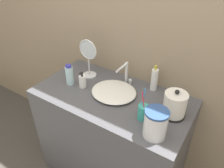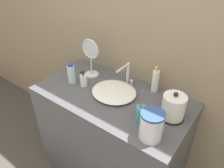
{
  "view_description": "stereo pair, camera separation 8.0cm",
  "coord_description": "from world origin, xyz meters",
  "px_view_note": "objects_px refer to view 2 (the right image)",
  "views": [
    {
      "loc": [
        0.69,
        -0.76,
        1.84
      ],
      "look_at": [
        0.0,
        0.3,
        0.99
      ],
      "focal_mm": 35.0,
      "sensor_mm": 36.0,
      "label": 1
    },
    {
      "loc": [
        0.75,
        -0.72,
        1.84
      ],
      "look_at": [
        0.0,
        0.3,
        0.99
      ],
      "focal_mm": 35.0,
      "sensor_mm": 36.0,
      "label": 2
    }
  ],
  "objects_px": {
    "shampoo_bottle": "(155,81)",
    "mouthwash_bottle": "(71,74)",
    "toothbrush_cup": "(141,113)",
    "faucet": "(127,73)",
    "water_pitcher": "(152,125)",
    "electric_kettle": "(173,108)",
    "vanity_mirror": "(91,56)",
    "lotion_bottle": "(84,80)"
  },
  "relations": [
    {
      "from": "toothbrush_cup",
      "to": "mouthwash_bottle",
      "type": "relative_size",
      "value": 1.36
    },
    {
      "from": "electric_kettle",
      "to": "lotion_bottle",
      "type": "xyz_separation_m",
      "value": [
        -0.69,
        -0.07,
        -0.03
      ]
    },
    {
      "from": "lotion_bottle",
      "to": "faucet",
      "type": "bearing_deg",
      "value": 39.64
    },
    {
      "from": "faucet",
      "to": "shampoo_bottle",
      "type": "distance_m",
      "value": 0.22
    },
    {
      "from": "lotion_bottle",
      "to": "water_pitcher",
      "type": "xyz_separation_m",
      "value": [
        0.66,
        -0.16,
        0.04
      ]
    },
    {
      "from": "mouthwash_bottle",
      "to": "water_pitcher",
      "type": "bearing_deg",
      "value": -10.51
    },
    {
      "from": "faucet",
      "to": "water_pitcher",
      "type": "height_order",
      "value": "same"
    },
    {
      "from": "faucet",
      "to": "shampoo_bottle",
      "type": "xyz_separation_m",
      "value": [
        0.21,
        0.05,
        -0.02
      ]
    },
    {
      "from": "electric_kettle",
      "to": "lotion_bottle",
      "type": "relative_size",
      "value": 1.48
    },
    {
      "from": "lotion_bottle",
      "to": "electric_kettle",
      "type": "bearing_deg",
      "value": 5.5
    },
    {
      "from": "faucet",
      "to": "water_pitcher",
      "type": "xyz_separation_m",
      "value": [
        0.41,
        -0.37,
        -0.01
      ]
    },
    {
      "from": "toothbrush_cup",
      "to": "shampoo_bottle",
      "type": "height_order",
      "value": "toothbrush_cup"
    },
    {
      "from": "faucet",
      "to": "lotion_bottle",
      "type": "xyz_separation_m",
      "value": [
        -0.25,
        -0.21,
        -0.05
      ]
    },
    {
      "from": "lotion_bottle",
      "to": "shampoo_bottle",
      "type": "bearing_deg",
      "value": 29.35
    },
    {
      "from": "electric_kettle",
      "to": "vanity_mirror",
      "type": "xyz_separation_m",
      "value": [
        -0.75,
        0.09,
        0.1
      ]
    },
    {
      "from": "faucet",
      "to": "mouthwash_bottle",
      "type": "bearing_deg",
      "value": -148.01
    },
    {
      "from": "electric_kettle",
      "to": "mouthwash_bottle",
      "type": "xyz_separation_m",
      "value": [
        -0.8,
        -0.08,
        0.0
      ]
    },
    {
      "from": "electric_kettle",
      "to": "lotion_bottle",
      "type": "distance_m",
      "value": 0.69
    },
    {
      "from": "faucet",
      "to": "toothbrush_cup",
      "type": "distance_m",
      "value": 0.41
    },
    {
      "from": "lotion_bottle",
      "to": "shampoo_bottle",
      "type": "distance_m",
      "value": 0.54
    },
    {
      "from": "electric_kettle",
      "to": "shampoo_bottle",
      "type": "bearing_deg",
      "value": 138.76
    },
    {
      "from": "lotion_bottle",
      "to": "mouthwash_bottle",
      "type": "relative_size",
      "value": 0.8
    },
    {
      "from": "faucet",
      "to": "water_pitcher",
      "type": "distance_m",
      "value": 0.55
    },
    {
      "from": "toothbrush_cup",
      "to": "lotion_bottle",
      "type": "relative_size",
      "value": 1.7
    },
    {
      "from": "water_pitcher",
      "to": "mouthwash_bottle",
      "type": "bearing_deg",
      "value": 169.49
    },
    {
      "from": "mouthwash_bottle",
      "to": "water_pitcher",
      "type": "height_order",
      "value": "water_pitcher"
    },
    {
      "from": "vanity_mirror",
      "to": "water_pitcher",
      "type": "bearing_deg",
      "value": -23.95
    },
    {
      "from": "electric_kettle",
      "to": "water_pitcher",
      "type": "xyz_separation_m",
      "value": [
        -0.03,
        -0.23,
        0.01
      ]
    },
    {
      "from": "shampoo_bottle",
      "to": "mouthwash_bottle",
      "type": "xyz_separation_m",
      "value": [
        -0.58,
        -0.28,
        -0.01
      ]
    },
    {
      "from": "electric_kettle",
      "to": "mouthwash_bottle",
      "type": "relative_size",
      "value": 1.19
    },
    {
      "from": "electric_kettle",
      "to": "water_pitcher",
      "type": "distance_m",
      "value": 0.23
    },
    {
      "from": "electric_kettle",
      "to": "water_pitcher",
      "type": "height_order",
      "value": "electric_kettle"
    },
    {
      "from": "shampoo_bottle",
      "to": "water_pitcher",
      "type": "bearing_deg",
      "value": -65.54
    },
    {
      "from": "shampoo_bottle",
      "to": "vanity_mirror",
      "type": "distance_m",
      "value": 0.54
    },
    {
      "from": "faucet",
      "to": "toothbrush_cup",
      "type": "height_order",
      "value": "toothbrush_cup"
    },
    {
      "from": "faucet",
      "to": "mouthwash_bottle",
      "type": "relative_size",
      "value": 1.09
    },
    {
      "from": "faucet",
      "to": "toothbrush_cup",
      "type": "relative_size",
      "value": 0.8
    },
    {
      "from": "shampoo_bottle",
      "to": "mouthwash_bottle",
      "type": "height_order",
      "value": "shampoo_bottle"
    },
    {
      "from": "toothbrush_cup",
      "to": "vanity_mirror",
      "type": "xyz_separation_m",
      "value": [
        -0.6,
        0.23,
        0.12
      ]
    },
    {
      "from": "lotion_bottle",
      "to": "mouthwash_bottle",
      "type": "xyz_separation_m",
      "value": [
        -0.11,
        -0.02,
        0.03
      ]
    },
    {
      "from": "faucet",
      "to": "lotion_bottle",
      "type": "bearing_deg",
      "value": -140.36
    },
    {
      "from": "electric_kettle",
      "to": "vanity_mirror",
      "type": "distance_m",
      "value": 0.76
    }
  ]
}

